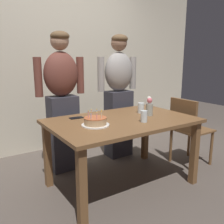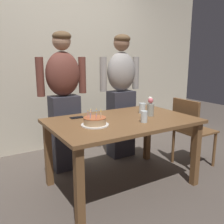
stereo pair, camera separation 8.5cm
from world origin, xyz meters
The scene contains 11 objects.
ground_plane centered at (0.00, 0.00, 0.00)m, with size 10.00×10.00×0.00m, color #564C44.
back_wall centered at (0.00, 1.55, 1.30)m, with size 5.20×0.10×2.60m, color beige.
dining_table centered at (0.00, 0.00, 0.64)m, with size 1.50×0.96×0.74m.
birthday_cake centered at (-0.35, -0.06, 0.78)m, with size 0.27×0.27×0.15m.
water_glass_near centered at (0.35, 0.12, 0.80)m, with size 0.07×0.07×0.12m, color silver.
water_glass_far centered at (0.12, -0.21, 0.80)m, with size 0.07×0.07×0.12m, color silver.
cell_phone centered at (-0.38, 0.30, 0.74)m, with size 0.14×0.07×0.01m, color black.
flower_vase centered at (0.35, -0.02, 0.84)m, with size 0.08×0.08×0.21m.
person_man_bearded centered at (-0.37, 0.71, 0.87)m, with size 0.61×0.27×1.66m.
person_woman_cardigan centered at (0.45, 0.71, 0.87)m, with size 0.61×0.27×1.66m.
dining_chair centered at (0.99, -0.04, 0.52)m, with size 0.42×0.42×0.87m.
Camera 2 is at (-1.39, -2.09, 1.38)m, focal length 39.81 mm.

